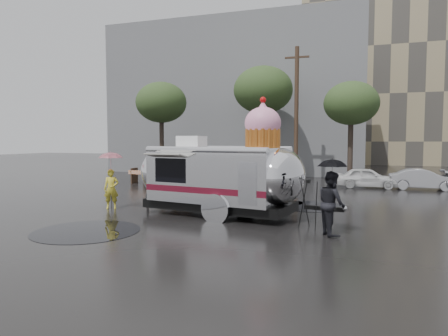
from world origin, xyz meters
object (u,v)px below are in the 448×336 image
(person_left, at_px, (111,189))
(tripod, at_px, (308,199))
(person_right, at_px, (332,203))
(airstream_trailer, at_px, (221,174))

(person_left, xyz_separation_m, tripod, (8.11, -1.12, 0.12))
(person_right, relative_size, tripod, 1.22)
(airstream_trailer, height_order, person_right, airstream_trailer)
(tripod, bearing_deg, person_right, -42.87)
(person_left, height_order, tripod, person_left)
(person_right, bearing_deg, airstream_trailer, 37.81)
(person_right, bearing_deg, tripod, 18.43)
(airstream_trailer, relative_size, tripod, 5.21)
(person_left, height_order, person_right, person_right)
(person_left, relative_size, tripod, 1.05)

